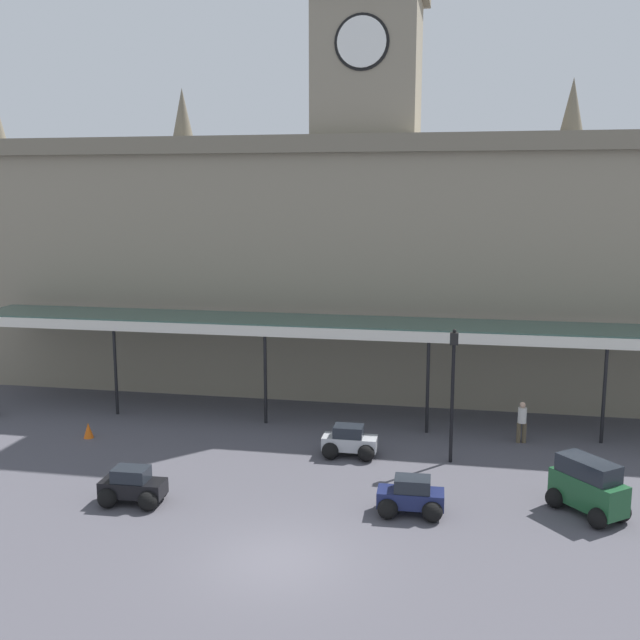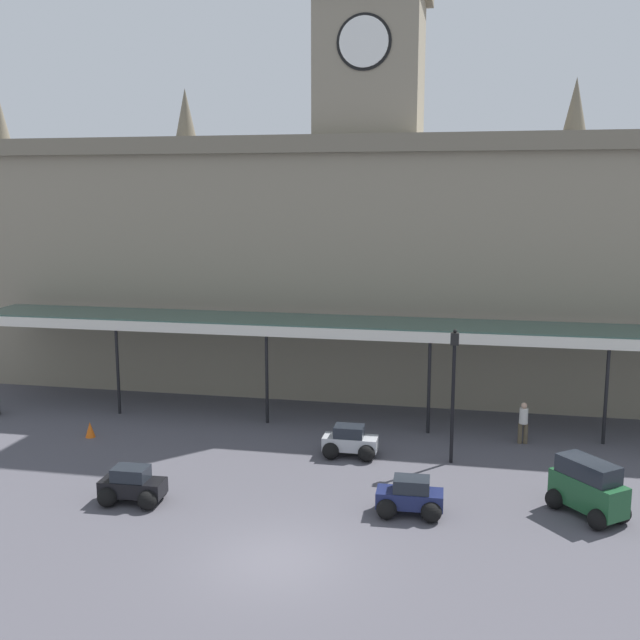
% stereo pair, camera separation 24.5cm
% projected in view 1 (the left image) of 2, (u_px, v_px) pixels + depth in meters
% --- Properties ---
extents(ground_plane, '(140.00, 140.00, 0.00)m').
position_uv_depth(ground_plane, '(278.00, 560.00, 20.13)').
color(ground_plane, '#4C4B52').
extents(station_building, '(41.81, 6.43, 19.84)m').
position_uv_depth(station_building, '(366.00, 255.00, 36.75)').
color(station_building, gray).
rests_on(station_building, ground).
extents(entrance_canopy, '(34.59, 3.26, 4.34)m').
position_uv_depth(entrance_canopy, '(350.00, 325.00, 31.93)').
color(entrance_canopy, '#38564C').
rests_on(entrance_canopy, ground).
extents(car_black_sedan, '(2.08, 1.56, 1.19)m').
position_uv_depth(car_black_sedan, '(133.00, 488.00, 23.71)').
color(car_black_sedan, black).
rests_on(car_black_sedan, ground).
extents(car_navy_sedan, '(2.08, 1.56, 1.19)m').
position_uv_depth(car_navy_sedan, '(411.00, 499.00, 22.91)').
color(car_navy_sedan, '#19214C').
rests_on(car_navy_sedan, ground).
extents(car_silver_sedan, '(2.06, 1.53, 1.19)m').
position_uv_depth(car_silver_sedan, '(350.00, 443.00, 27.95)').
color(car_silver_sedan, '#B2B5BA').
rests_on(car_silver_sedan, ground).
extents(car_green_van, '(2.45, 2.56, 1.77)m').
position_uv_depth(car_green_van, '(588.00, 490.00, 22.84)').
color(car_green_van, '#1E512D').
rests_on(car_green_van, ground).
extents(pedestrian_beside_cars, '(0.39, 0.34, 1.67)m').
position_uv_depth(pedestrian_beside_cars, '(522.00, 421.00, 29.38)').
color(pedestrian_beside_cars, brown).
rests_on(pedestrian_beside_cars, ground).
extents(victorian_lamppost, '(0.30, 0.30, 5.01)m').
position_uv_depth(victorian_lamppost, '(453.00, 380.00, 26.89)').
color(victorian_lamppost, black).
rests_on(victorian_lamppost, ground).
extents(traffic_cone, '(0.40, 0.40, 0.64)m').
position_uv_depth(traffic_cone, '(88.00, 430.00, 30.05)').
color(traffic_cone, orange).
rests_on(traffic_cone, ground).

